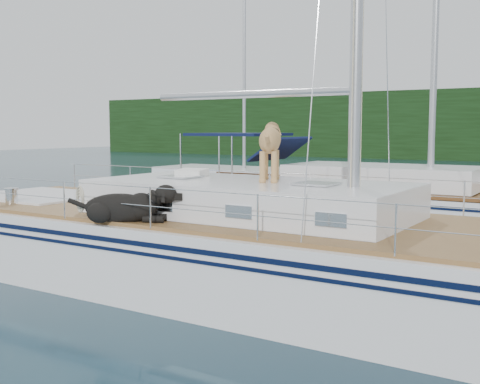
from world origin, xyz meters
The scene contains 4 objects.
ground centered at (0.00, 0.00, 0.00)m, with size 120.00×120.00×0.00m, color black.
main_sailboat centered at (0.09, -0.01, 0.68)m, with size 12.00×4.11×14.01m.
neighbor_sailboat centered at (-0.33, 6.70, 0.63)m, with size 11.00×3.50×13.30m.
bg_boat_west centered at (-8.00, 14.00, 0.45)m, with size 8.00×3.00×11.65m.
Camera 1 is at (5.88, -8.32, 2.66)m, focal length 45.00 mm.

